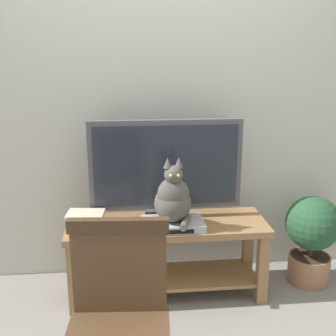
# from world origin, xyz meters

# --- Properties ---
(ground_plane) EXTENTS (12.00, 12.00, 0.00)m
(ground_plane) POSITION_xyz_m (0.00, 0.00, 0.00)
(ground_plane) COLOR gray
(back_wall) EXTENTS (7.00, 0.12, 2.80)m
(back_wall) POSITION_xyz_m (0.00, 0.89, 1.40)
(back_wall) COLOR beige
(back_wall) RESTS_ON ground
(tv_stand) EXTENTS (1.34, 0.45, 0.53)m
(tv_stand) POSITION_xyz_m (0.01, 0.46, 0.37)
(tv_stand) COLOR olive
(tv_stand) RESTS_ON ground
(tv) EXTENTS (1.03, 0.20, 0.68)m
(tv) POSITION_xyz_m (0.01, 0.55, 0.90)
(tv) COLOR #4C4C51
(tv) RESTS_ON tv_stand
(media_box) EXTENTS (0.40, 0.25, 0.05)m
(media_box) POSITION_xyz_m (0.04, 0.37, 0.56)
(media_box) COLOR #ADADB2
(media_box) RESTS_ON tv_stand
(cat) EXTENTS (0.24, 0.31, 0.44)m
(cat) POSITION_xyz_m (0.04, 0.36, 0.74)
(cat) COLOR #514C47
(cat) RESTS_ON media_box
(wooden_chair) EXTENTS (0.47, 0.47, 0.97)m
(wooden_chair) POSITION_xyz_m (-0.31, -0.60, 0.57)
(wooden_chair) COLOR #513823
(wooden_chair) RESTS_ON ground
(book_stack) EXTENTS (0.26, 0.21, 0.10)m
(book_stack) POSITION_xyz_m (-0.52, 0.43, 0.59)
(book_stack) COLOR beige
(book_stack) RESTS_ON tv_stand
(potted_plant) EXTENTS (0.39, 0.39, 0.66)m
(potted_plant) POSITION_xyz_m (1.06, 0.51, 0.37)
(potted_plant) COLOR #9E6B4C
(potted_plant) RESTS_ON ground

